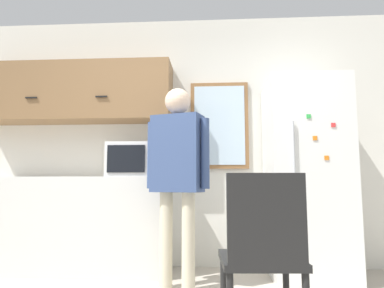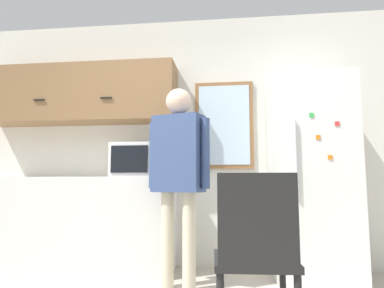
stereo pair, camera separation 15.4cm
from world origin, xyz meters
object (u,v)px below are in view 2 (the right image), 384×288
person (178,164)px  chair (255,249)px  microwave (139,160)px  refrigerator (311,177)px

person → chair: size_ratio=1.83×
chair → microwave: bearing=-55.0°
microwave → chair: (1.04, -1.33, -0.59)m
refrigerator → chair: (-0.60, -1.31, -0.42)m
person → chair: person is taller
person → microwave: bearing=154.4°
microwave → refrigerator: (1.64, -0.01, -0.17)m
refrigerator → chair: size_ratio=2.01×
microwave → person: (0.46, -0.43, -0.07)m
person → chair: 1.19m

